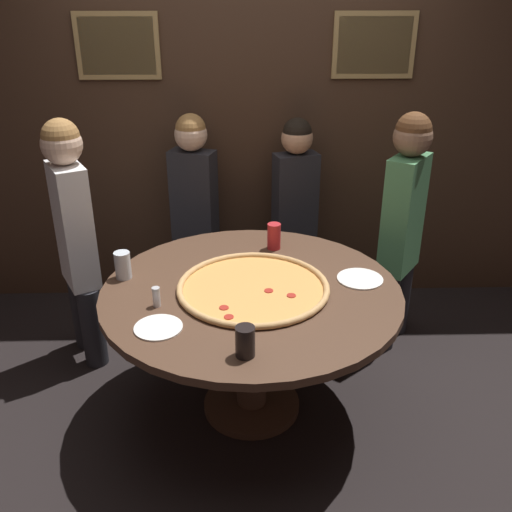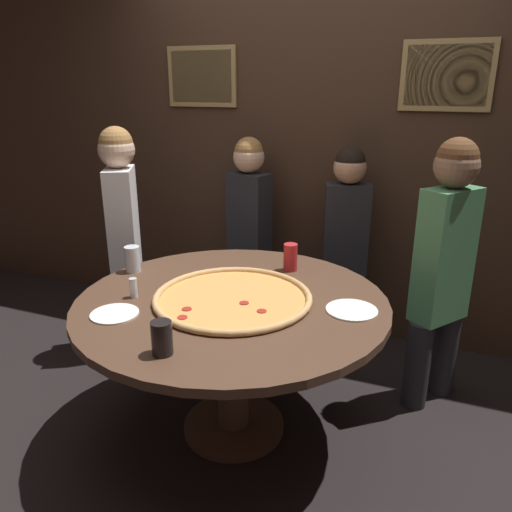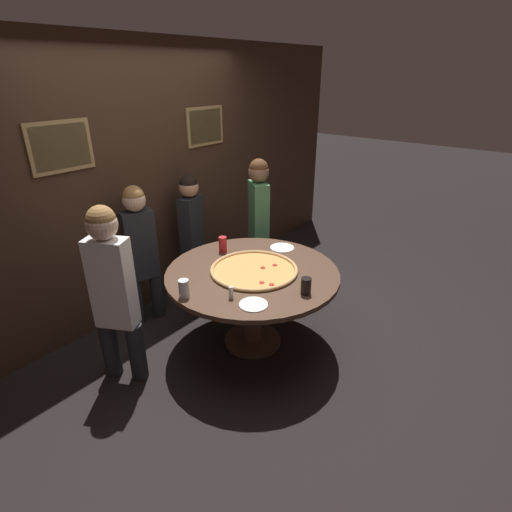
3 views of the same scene
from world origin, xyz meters
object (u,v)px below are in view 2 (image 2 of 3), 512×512
Objects in this scene: drink_cup_by_shaker at (162,338)px; drink_cup_front_edge at (290,257)px; giant_pizza at (233,298)px; diner_far_right at (444,261)px; dining_table at (232,326)px; diner_side_left at (346,238)px; diner_centre_back at (124,229)px; drink_cup_near_left at (133,259)px; white_plate_right_side at (352,310)px; condiment_shaker at (133,288)px; white_plate_near_front at (115,314)px; diner_far_left at (249,226)px.

drink_cup_front_edge reaches higher than drink_cup_by_shaker.
giant_pizza is 0.51× the size of diner_far_right.
giant_pizza is at bearing -47.97° from dining_table.
diner_centre_back is at bearing 6.74° from diner_side_left.
diner_far_right is (1.57, 0.52, 0.02)m from drink_cup_near_left.
white_plate_right_side is (0.56, 0.08, 0.15)m from dining_table.
drink_cup_front_edge is at bearing 58.12° from diner_side_left.
diner_side_left is (0.96, 0.95, -0.05)m from drink_cup_near_left.
drink_cup_near_left is (-0.61, 0.69, 0.00)m from drink_cup_by_shaker.
diner_side_left is (1.30, 0.55, -0.07)m from diner_centre_back.
diner_centre_back is 1.42m from diner_side_left.
drink_cup_by_shaker is at bearing -44.59° from condiment_shaker.
white_plate_near_front is 0.20m from condiment_shaker.
drink_cup_front_edge is at bearing 23.05° from drink_cup_near_left.
condiment_shaker is at bearing -23.41° from diner_far_right.
drink_cup_front_edge is 0.70× the size of white_plate_near_front.
diner_far_left reaches higher than drink_cup_by_shaker.
diner_far_left is (0.09, 1.23, -0.01)m from condiment_shaker.
diner_centre_back is (-0.96, 1.09, 0.03)m from drink_cup_by_shaker.
drink_cup_by_shaker is at bearing -93.56° from dining_table.
dining_table is 0.16m from giant_pizza.
diner_far_right is at bearing 13.56° from drink_cup_front_edge.
drink_cup_front_edge is 0.85m from condiment_shaker.
drink_cup_by_shaker is 0.89× the size of drink_cup_front_edge.
dining_table is 1.15m from diner_centre_back.
giant_pizza is at bearing 85.35° from drink_cup_by_shaker.
white_plate_right_side is (1.20, -0.05, -0.07)m from drink_cup_near_left.
diner_far_left is (-0.32, 1.63, -0.02)m from drink_cup_by_shaker.
condiment_shaker reaches higher than dining_table.
drink_cup_front_edge is at bearing 56.03° from white_plate_near_front.
dining_table is 1.14m from diner_side_left.
condiment_shaker is 0.07× the size of diner_centre_back.
diner_far_left is at bearing 108.57° from giant_pizza.
dining_table is 1.08× the size of diner_far_left.
dining_table is 1.10× the size of diner_side_left.
diner_centre_back is at bearing 151.37° from giant_pizza.
diner_side_left is at bearing -95.59° from diner_centre_back.
condiment_shaker is 1.45m from diner_side_left.
diner_far_right is at bearing -179.73° from diner_far_left.
drink_cup_by_shaker is at bearing -99.53° from drink_cup_front_edge.
diner_far_right is 1.00× the size of diner_centre_back.
white_plate_right_side is 1.62m from diner_centre_back.
drink_cup_near_left is 0.53m from diner_centre_back.
dining_table is 1.14m from diner_far_left.
dining_table is at bearing 40.02° from white_plate_near_front.
drink_cup_near_left is 0.10× the size of diner_centre_back.
diner_far_right reaches higher than drink_cup_front_edge.
condiment_shaker is at bearing -160.75° from dining_table.
drink_cup_by_shaker is 0.62× the size of white_plate_near_front.
drink_cup_front_edge is 0.78m from diner_far_left.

